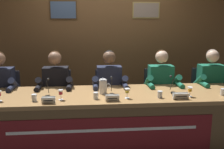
# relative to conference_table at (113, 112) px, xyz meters

# --- Properties ---
(ground_plane) EXTENTS (12.00, 12.00, 0.00)m
(ground_plane) POSITION_rel_conference_table_xyz_m (0.00, 0.12, -0.52)
(ground_plane) COLOR #4C4742
(wall_back_panelled) EXTENTS (5.40, 0.14, 2.60)m
(wall_back_panelled) POSITION_rel_conference_table_xyz_m (0.00, 1.61, 0.79)
(wall_back_panelled) COLOR brown
(wall_back_panelled) RESTS_ON ground_plane
(conference_table) EXTENTS (4.20, 0.88, 0.73)m
(conference_table) POSITION_rel_conference_table_xyz_m (0.00, 0.00, 0.00)
(conference_table) COLOR olive
(conference_table) RESTS_ON ground_plane
(chair_far_left) EXTENTS (0.44, 0.45, 0.91)m
(chair_far_left) POSITION_rel_conference_table_xyz_m (-1.56, 0.74, -0.08)
(chair_far_left) COLOR black
(chair_far_left) RESTS_ON ground_plane
(panelist_far_left) EXTENTS (0.51, 0.48, 1.23)m
(panelist_far_left) POSITION_rel_conference_table_xyz_m (-1.56, 0.54, 0.20)
(panelist_far_left) COLOR black
(panelist_far_left) RESTS_ON ground_plane
(chair_left) EXTENTS (0.44, 0.45, 0.91)m
(chair_left) POSITION_rel_conference_table_xyz_m (-0.78, 0.74, -0.08)
(chair_left) COLOR black
(chair_left) RESTS_ON ground_plane
(panelist_left) EXTENTS (0.51, 0.48, 1.23)m
(panelist_left) POSITION_rel_conference_table_xyz_m (-0.78, 0.54, 0.20)
(panelist_left) COLOR black
(panelist_left) RESTS_ON ground_plane
(nameplate_left) EXTENTS (0.15, 0.06, 0.08)m
(nameplate_left) POSITION_rel_conference_table_xyz_m (-0.75, -0.23, 0.26)
(nameplate_left) COLOR white
(nameplate_left) RESTS_ON conference_table
(juice_glass_left) EXTENTS (0.06, 0.06, 0.12)m
(juice_glass_left) POSITION_rel_conference_table_xyz_m (-0.63, -0.10, 0.30)
(juice_glass_left) COLOR white
(juice_glass_left) RESTS_ON conference_table
(water_cup_left) EXTENTS (0.06, 0.06, 0.08)m
(water_cup_left) POSITION_rel_conference_table_xyz_m (-0.93, -0.13, 0.25)
(water_cup_left) COLOR silver
(water_cup_left) RESTS_ON conference_table
(microphone_left) EXTENTS (0.06, 0.17, 0.22)m
(microphone_left) POSITION_rel_conference_table_xyz_m (-0.81, 0.06, 0.29)
(microphone_left) COLOR black
(microphone_left) RESTS_ON conference_table
(chair_center) EXTENTS (0.44, 0.45, 0.91)m
(chair_center) POSITION_rel_conference_table_xyz_m (0.00, 0.74, -0.08)
(chair_center) COLOR black
(chair_center) RESTS_ON ground_plane
(panelist_center) EXTENTS (0.51, 0.48, 1.23)m
(panelist_center) POSITION_rel_conference_table_xyz_m (0.00, 0.54, 0.20)
(panelist_center) COLOR black
(panelist_center) RESTS_ON ground_plane
(nameplate_center) EXTENTS (0.16, 0.06, 0.08)m
(nameplate_center) POSITION_rel_conference_table_xyz_m (-0.02, -0.20, 0.26)
(nameplate_center) COLOR white
(nameplate_center) RESTS_ON conference_table
(juice_glass_center) EXTENTS (0.06, 0.06, 0.12)m
(juice_glass_center) POSITION_rel_conference_table_xyz_m (0.17, -0.10, 0.30)
(juice_glass_center) COLOR white
(juice_glass_center) RESTS_ON conference_table
(water_cup_center) EXTENTS (0.06, 0.06, 0.08)m
(water_cup_center) POSITION_rel_conference_table_xyz_m (-0.21, -0.11, 0.25)
(water_cup_center) COLOR silver
(water_cup_center) RESTS_ON conference_table
(microphone_center) EXTENTS (0.06, 0.17, 0.22)m
(microphone_center) POSITION_rel_conference_table_xyz_m (-0.00, 0.08, 0.29)
(microphone_center) COLOR black
(microphone_center) RESTS_ON conference_table
(chair_right) EXTENTS (0.44, 0.45, 0.91)m
(chair_right) POSITION_rel_conference_table_xyz_m (0.78, 0.74, -0.08)
(chair_right) COLOR black
(chair_right) RESTS_ON ground_plane
(panelist_right) EXTENTS (0.51, 0.48, 1.23)m
(panelist_right) POSITION_rel_conference_table_xyz_m (0.78, 0.54, 0.20)
(panelist_right) COLOR black
(panelist_right) RESTS_ON ground_plane
(nameplate_right) EXTENTS (0.19, 0.06, 0.08)m
(nameplate_right) POSITION_rel_conference_table_xyz_m (0.81, -0.19, 0.26)
(nameplate_right) COLOR white
(nameplate_right) RESTS_ON conference_table
(juice_glass_right) EXTENTS (0.06, 0.06, 0.12)m
(juice_glass_right) POSITION_rel_conference_table_xyz_m (0.95, -0.10, 0.30)
(juice_glass_right) COLOR white
(juice_glass_right) RESTS_ON conference_table
(water_cup_right) EXTENTS (0.06, 0.06, 0.08)m
(water_cup_right) POSITION_rel_conference_table_xyz_m (0.57, -0.12, 0.25)
(water_cup_right) COLOR silver
(water_cup_right) RESTS_ON conference_table
(microphone_right) EXTENTS (0.06, 0.17, 0.22)m
(microphone_right) POSITION_rel_conference_table_xyz_m (0.79, 0.09, 0.29)
(microphone_right) COLOR black
(microphone_right) RESTS_ON conference_table
(chair_far_right) EXTENTS (0.44, 0.45, 0.91)m
(chair_far_right) POSITION_rel_conference_table_xyz_m (1.56, 0.74, -0.08)
(chair_far_right) COLOR black
(chair_far_right) RESTS_ON ground_plane
(panelist_far_right) EXTENTS (0.51, 0.48, 1.23)m
(panelist_far_right) POSITION_rel_conference_table_xyz_m (1.56, 0.54, 0.20)
(panelist_far_right) COLOR black
(panelist_far_right) RESTS_ON ground_plane
(water_cup_far_right) EXTENTS (0.06, 0.06, 0.08)m
(water_cup_far_right) POSITION_rel_conference_table_xyz_m (1.40, -0.08, 0.25)
(water_cup_far_right) COLOR silver
(water_cup_far_right) RESTS_ON conference_table
(water_pitcher_central) EXTENTS (0.15, 0.10, 0.21)m
(water_pitcher_central) POSITION_rel_conference_table_xyz_m (-0.11, 0.12, 0.31)
(water_pitcher_central) COLOR silver
(water_pitcher_central) RESTS_ON conference_table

